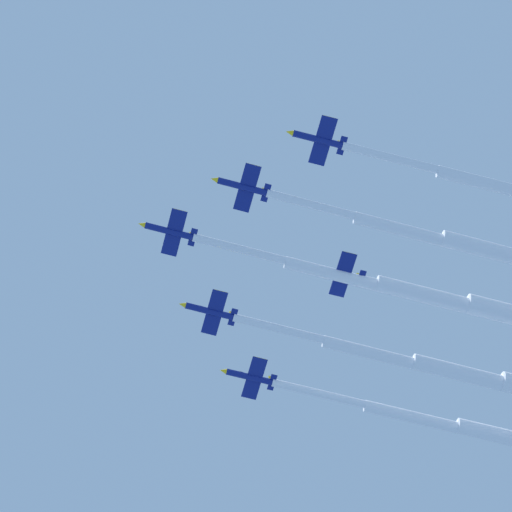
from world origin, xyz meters
TOP-DOWN VIEW (x-y plane):
  - jet_lead at (-28.19, 14.13)m, footprint 69.81×37.82m
  - jet_port_inner at (-30.01, 27.16)m, footprint 66.55×35.98m
  - jet_starboard_inner at (-41.53, 8.34)m, footprint 69.16×37.30m

SIDE VIEW (x-z plane):
  - jet_starboard_inner at x=-41.53m, z-range 160.77..164.56m
  - jet_port_inner at x=-30.01m, z-range 163.26..167.10m
  - jet_lead at x=-28.19m, z-range 164.28..168.06m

